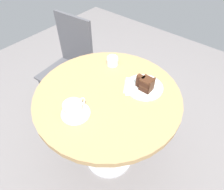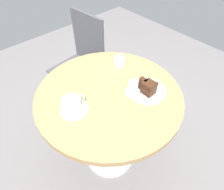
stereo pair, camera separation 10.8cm
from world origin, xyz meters
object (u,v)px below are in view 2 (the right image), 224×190
Objects in this scene: saucer at (74,109)px; cake_slice at (148,87)px; coffee_cup at (72,104)px; teaspoon at (80,114)px; fork at (154,90)px; cafe_chair at (83,57)px; napkin at (139,90)px; cake_plate at (147,90)px; sugar_pot at (119,61)px.

cake_slice reaches higher than saucer.
coffee_cup is 1.47× the size of teaspoon.
coffee_cup is 1.02× the size of fork.
saucer is at bearing -43.55° from cafe_chair.
coffee_cup reaches higher than napkin.
cake_slice reaches higher than napkin.
teaspoon is 0.38m from napkin.
cake_slice is at bearing -132.83° from cake_plate.
saucer is at bearing 157.46° from cake_plate.
cake_slice is 0.11× the size of cafe_chair.
fork is 0.64× the size of napkin.
fork is at bearing -55.42° from cake_plate.
cake_plate is at bearing -138.71° from fork.
cake_slice is (-0.01, -0.02, 0.05)m from cake_plate.
cake_slice is 0.07m from napkin.
cake_plate reaches higher than saucer.
coffee_cup is 0.15× the size of cafe_chair.
sugar_pot is (-0.04, -0.51, 0.26)m from cafe_chair.
cake_plate is at bearing -12.67° from cafe_chair.
cafe_chair is at bearing 51.89° from coffee_cup.
coffee_cup is 0.84m from cafe_chair.
teaspoon is 0.10× the size of cafe_chair.
napkin is (-0.05, 0.07, -0.01)m from fork.
sugar_pot is at bearing 72.22° from napkin.
saucer is at bearing -164.55° from sugar_pot.
saucer is 0.05m from teaspoon.
napkin is at bearing -14.85° from cafe_chair.
sugar_pot reaches higher than teaspoon.
saucer is at bearing 154.68° from cake_slice.
napkin is 2.75× the size of sugar_pot.
cafe_chair is at bearing 52.35° from saucer.
teaspoon reaches higher than napkin.
coffee_cup is at bearing -109.41° from fork.
cafe_chair reaches higher than saucer.
cafe_chair is (0.49, 0.63, -0.23)m from saucer.
sugar_pot is at bearing -178.80° from fork.
cake_plate is 1.08× the size of napkin.
coffee_cup reaches higher than fork.
coffee_cup reaches higher than saucer.
napkin is (-0.01, 0.05, -0.05)m from cake_slice.
sugar_pot is (0.45, 0.18, 0.02)m from teaspoon.
coffee_cup is 0.47m from sugar_pot.
napkin is at bearing -18.98° from saucer.
cake_slice is 0.48× the size of napkin.
cafe_chair is at bearing 81.05° from napkin.
fork is at bearing -26.12° from coffee_cup.
napkin is at bearing -19.91° from coffee_cup.
fork is (0.02, -0.04, 0.01)m from cake_plate.
teaspoon is at bearing -41.45° from cafe_chair.
cake_slice reaches higher than sugar_pot.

